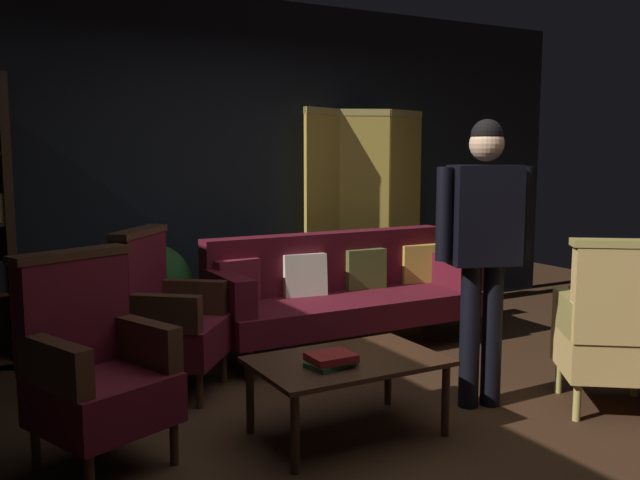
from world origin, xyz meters
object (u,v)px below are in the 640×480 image
object	(u,v)px
potted_plant	(155,293)
standing_figure	(484,236)
armchair_wing_right	(94,366)
coffee_table	(347,367)
folding_screen	(364,211)
armchair_wing_left	(166,316)
book_green_cloth	(331,364)
book_red_leather	(331,358)
armchair_gilt_accent	(614,330)
velvet_couch	(341,289)

from	to	relation	value
potted_plant	standing_figure	bearing A→B (deg)	-52.99
armchair_wing_right	standing_figure	world-z (taller)	standing_figure
coffee_table	armchair_wing_right	distance (m)	1.29
folding_screen	armchair_wing_right	bearing A→B (deg)	-144.91
folding_screen	coffee_table	distance (m)	2.77
armchair_wing_left	potted_plant	size ratio (longest dim) A/B	1.23
book_green_cloth	folding_screen	bearing A→B (deg)	54.21
coffee_table	book_red_leather	xyz separation A→B (m)	(-0.14, -0.07, 0.09)
armchair_gilt_accent	armchair_wing_right	world-z (taller)	same
velvet_couch	armchair_gilt_accent	distance (m)	2.06
potted_plant	book_red_leather	bearing A→B (deg)	-79.19
coffee_table	standing_figure	world-z (taller)	standing_figure
armchair_wing_left	standing_figure	size ratio (longest dim) A/B	0.61
folding_screen	standing_figure	distance (m)	2.33
folding_screen	potted_plant	size ratio (longest dim) A/B	2.25
coffee_table	velvet_couch	bearing A→B (deg)	60.56
velvet_couch	book_red_leather	bearing A→B (deg)	-122.20
velvet_couch	armchair_wing_right	size ratio (longest dim) A/B	2.04
armchair_wing_right	potted_plant	distance (m)	1.75
velvet_couch	armchair_wing_right	world-z (taller)	armchair_wing_right
armchair_wing_right	book_red_leather	world-z (taller)	armchair_wing_right
velvet_couch	potted_plant	world-z (taller)	velvet_couch
armchair_gilt_accent	coffee_table	bearing A→B (deg)	162.99
coffee_table	folding_screen	bearing A→B (deg)	55.76
armchair_gilt_accent	book_green_cloth	size ratio (longest dim) A/B	4.21
potted_plant	book_red_leather	world-z (taller)	potted_plant
folding_screen	book_red_leather	distance (m)	2.89
standing_figure	book_green_cloth	size ratio (longest dim) A/B	6.88
potted_plant	folding_screen	bearing A→B (deg)	9.73
armchair_wing_right	book_red_leather	bearing A→B (deg)	-18.06
velvet_couch	armchair_wing_left	world-z (taller)	armchair_wing_left
coffee_table	book_red_leather	bearing A→B (deg)	-152.90
book_red_leather	armchair_wing_right	bearing A→B (deg)	161.94
folding_screen	armchair_wing_left	distance (m)	2.50
coffee_table	armchair_gilt_accent	xyz separation A→B (m)	(1.52, -0.47, 0.12)
armchair_gilt_accent	standing_figure	world-z (taller)	standing_figure
armchair_wing_left	book_green_cloth	distance (m)	1.30
armchair_gilt_accent	book_red_leather	world-z (taller)	armchair_gilt_accent
potted_plant	armchair_wing_left	bearing A→B (deg)	-100.62
potted_plant	book_green_cloth	world-z (taller)	potted_plant
coffee_table	standing_figure	xyz separation A→B (m)	(0.92, -0.02, 0.65)
standing_figure	book_red_leather	size ratio (longest dim) A/B	7.41
velvet_couch	armchair_wing_left	bearing A→B (deg)	-166.61
book_green_cloth	standing_figure	bearing A→B (deg)	3.07
folding_screen	armchair_wing_right	world-z (taller)	folding_screen
velvet_couch	standing_figure	distance (m)	1.60
standing_figure	coffee_table	bearing A→B (deg)	179.01
potted_plant	book_red_leather	size ratio (longest dim) A/B	3.68
coffee_table	armchair_wing_left	bearing A→B (deg)	120.49
folding_screen	coffee_table	size ratio (longest dim) A/B	1.90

